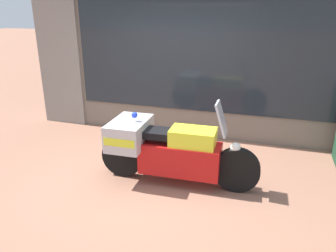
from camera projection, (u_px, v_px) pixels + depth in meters
name	position (u px, v px, depth m)	size (l,w,h in m)	color
ground_plane	(147.00, 175.00, 5.02)	(60.00, 60.00, 0.00)	#8E604C
shop_building	(161.00, 27.00, 6.22)	(6.22, 0.55, 4.14)	#6B6056
window_display	(202.00, 110.00, 6.56)	(4.80, 0.30, 2.06)	slate
paramedic_motorcycle	(165.00, 148.00, 4.70)	(2.33, 0.81, 1.26)	black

